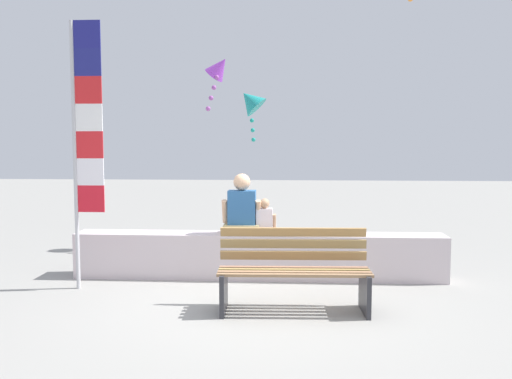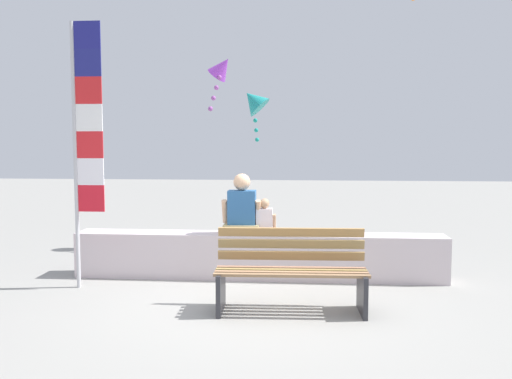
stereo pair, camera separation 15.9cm
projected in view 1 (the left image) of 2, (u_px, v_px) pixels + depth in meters
ground_plane at (253, 302)px, 6.32m from camera, size 40.00×40.00×0.00m
seawall_ledge at (259, 256)px, 7.40m from camera, size 5.01×0.46×0.61m
park_bench at (294, 272)px, 5.98m from camera, size 1.68×0.67×0.88m
person_adult at (242, 210)px, 7.33m from camera, size 0.53×0.39×0.82m
person_child at (264, 220)px, 7.33m from camera, size 0.32×0.23×0.48m
flag_banner at (83, 133)px, 6.71m from camera, size 0.39×0.05×3.33m
kite_teal at (250, 101)px, 9.97m from camera, size 0.63×0.70×1.05m
kite_purple at (219, 68)px, 9.19m from camera, size 0.60×0.67×1.01m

